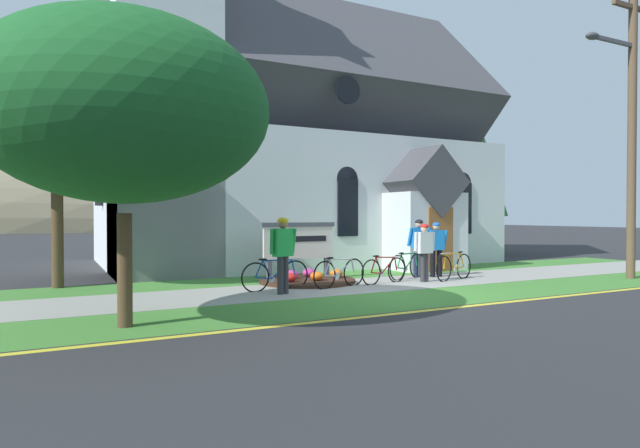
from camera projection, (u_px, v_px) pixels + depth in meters
ground at (316, 276)px, 15.87m from camera, size 140.00×140.00×0.00m
sidewalk_slab at (408, 282)px, 14.44m from camera, size 32.00×2.57×0.01m
grass_verge at (470, 294)px, 12.30m from camera, size 32.00×2.23×0.01m
church_lawn at (363, 274)px, 16.48m from camera, size 24.00×2.01×0.01m
curb_paint_stripe at (512, 302)px, 11.18m from camera, size 28.00×0.16×0.01m
church_building at (285, 143)px, 20.53m from camera, size 14.78×10.33×14.07m
church_sign at (299, 242)px, 14.79m from camera, size 2.27×0.17×1.64m
flower_bed at (308, 280)px, 14.31m from camera, size 2.63×2.63×0.34m
bicycle_silver at (339, 273)px, 13.35m from camera, size 1.71×0.44×0.82m
bicycle_yellow at (275, 275)px, 12.84m from camera, size 1.81×0.14×0.82m
bicycle_white at (407, 266)px, 15.18m from camera, size 1.65×0.60×0.80m
bicycle_red at (454, 267)px, 14.91m from camera, size 1.71×0.53×0.82m
bicycle_orange at (384, 270)px, 14.12m from camera, size 1.66×0.39×0.80m
cyclist_in_green_jersey at (436, 245)px, 15.59m from camera, size 0.63×0.33×1.63m
cyclist_in_red_jersey at (419, 243)px, 15.77m from camera, size 0.66×0.37×1.72m
cyclist_in_white_jersey at (424, 248)px, 14.43m from camera, size 0.64×0.27×1.61m
cyclist_in_yellow_jersey at (283, 249)px, 12.19m from camera, size 0.69×0.35×1.79m
utility_pole at (630, 104)px, 15.16m from camera, size 3.12×0.28×9.15m
roadside_conifer at (473, 159)px, 25.81m from camera, size 3.26×3.26×7.41m
yard_deciduous_tree at (57, 130)px, 13.23m from camera, size 4.19×4.19×5.33m
verge_sapling at (124, 111)px, 8.59m from camera, size 4.76×4.76×5.08m
distant_hill at (74, 229)px, 71.65m from camera, size 91.08×39.48×22.56m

